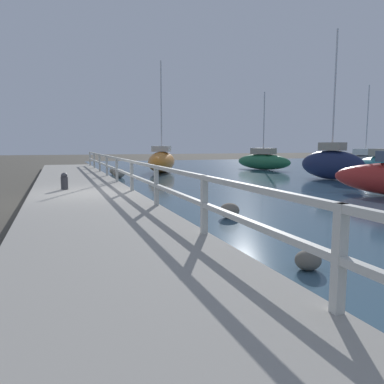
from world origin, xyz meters
The scene contains 12 objects.
ground_plane centered at (0.00, 0.00, 0.00)m, with size 120.00×120.00×0.00m, color #4C473D.
dock_walkway centered at (0.00, 0.00, 0.14)m, with size 3.28×36.00×0.29m.
railing centered at (1.54, 0.00, 0.98)m, with size 0.10×32.50×1.00m.
boulder_near_dock centered at (2.51, 10.77, 0.22)m, with size 0.58×0.52×0.43m.
boulder_downstream centered at (2.41, 8.30, 0.25)m, with size 0.66×0.60×0.50m.
boulder_upstream centered at (2.56, -7.96, 0.15)m, with size 0.39×0.35×0.29m.
boulder_water_edge centered at (3.18, -4.07, 0.19)m, with size 0.50×0.45×0.38m.
mooring_bollard centered at (-0.56, 1.08, 0.57)m, with size 0.24×0.24×0.58m.
sailboat_orange centered at (5.77, 11.70, 0.74)m, with size 3.64×5.73×7.15m.
sailboat_green centered at (13.39, 11.61, 0.66)m, with size 2.63×4.89×5.54m.
sailboat_gray centered at (22.64, 11.35, 0.61)m, with size 2.73×4.78×6.47m.
sailboat_navy centered at (12.65, 3.51, 0.85)m, with size 1.76×3.90×7.53m.
Camera 1 is at (-0.79, -12.31, 1.80)m, focal length 35.00 mm.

